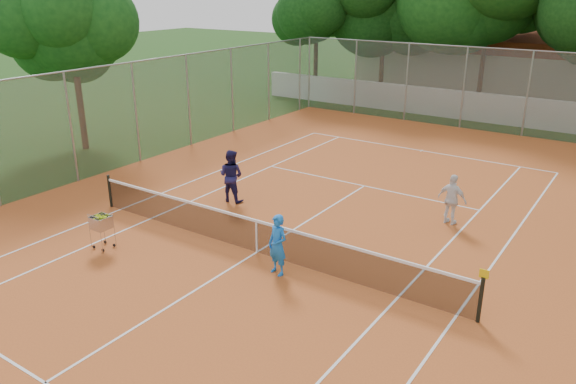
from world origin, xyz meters
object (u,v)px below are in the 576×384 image
Objects in this scene: clubhouse at (491,57)px; player_far_right at (452,200)px; player_near at (278,245)px; tennis_net at (257,236)px; ball_hopper at (102,231)px; player_far_left at (231,176)px.

clubhouse is 24.86m from player_far_right.
tennis_net is at bearing 162.99° from player_near.
player_near is at bearing -83.95° from clubhouse.
ball_hopper is (-1.65, -31.14, -1.66)m from clubhouse.
player_far_right is (5.66, -24.17, -1.40)m from clubhouse.
ball_hopper is at bearing -93.03° from clubhouse.
player_far_left is at bearing 26.47° from player_far_right.
tennis_net is 4.23m from ball_hopper.
player_far_left is at bearing 139.09° from tennis_net.
clubhouse is at bearing -99.45° from player_far_left.
clubhouse reaches higher than player_near.
player_near is 5.02m from ball_hopper.
ball_hopper is at bearing -150.24° from player_near.
player_far_right is at bearing 52.82° from tennis_net.
clubhouse reaches higher than ball_hopper.
player_far_right is (3.66, 4.83, 0.29)m from tennis_net.
player_far_right is at bearing 48.36° from ball_hopper.
player_near is 6.03m from player_far_right.
clubhouse reaches higher than player_far_left.
clubhouse is (-2.00, 29.00, 1.69)m from tennis_net.
player_near is 0.89× the size of player_far_left.
player_far_right is (2.52, 5.47, -0.01)m from player_near.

